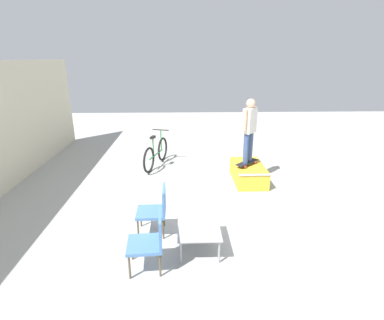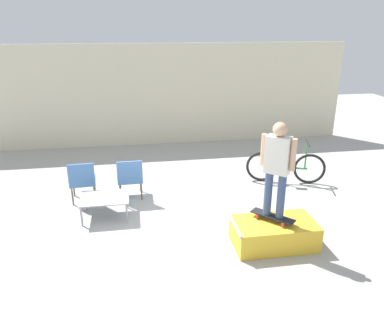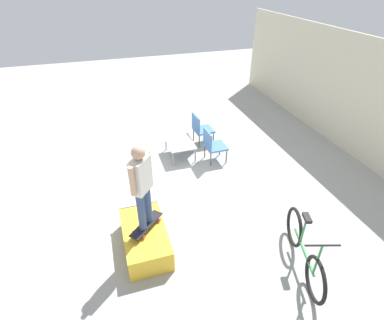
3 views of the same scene
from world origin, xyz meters
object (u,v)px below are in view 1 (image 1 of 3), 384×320
Objects in this scene: coffee_table at (199,228)px; skate_ramp_box at (248,173)px; patio_chair_left at (151,239)px; skateboard_on_ramp at (247,162)px; person_skater at (249,126)px; bicycle at (156,153)px; patio_chair_right at (156,208)px.

skate_ramp_box is at bearing -26.78° from coffee_table.
skateboard_on_ramp is at bearing 142.98° from patio_chair_left.
person_skater is 4.07m from patio_chair_left.
skateboard_on_ramp is 3.17m from coffee_table.
coffee_table is 0.90m from patio_chair_left.
bicycle is (1.23, 2.43, -0.13)m from skateboard_on_ramp.
skateboard_on_ramp is 0.76× the size of patio_chair_left.
person_skater is 1.79× the size of patio_chair_left.
bicycle reaches higher than patio_chair_left.
person_skater reaches higher than patio_chair_left.
coffee_table is 0.53× the size of bicycle.
skate_ramp_box is 3.24m from patio_chair_right.
person_skater is (-0.00, -0.00, 0.95)m from skateboard_on_ramp.
skateboard_on_ramp is at bearing -26.12° from coffee_table.
coffee_table is (-2.86, 1.45, 0.16)m from skate_ramp_box.
patio_chair_left and patio_chair_right have the same top height.
patio_chair_right reaches higher than coffee_table.
skateboard_on_ramp is 3.95m from patio_chair_left.
person_skater is 0.91× the size of bicycle.
coffee_table is at bearing -148.90° from bicycle.
coffee_table is 1.03× the size of patio_chair_left.
skate_ramp_box is 0.30m from skateboard_on_ramp.
skate_ramp_box is 2.05× the size of skateboard_on_ramp.
patio_chair_left reaches higher than skate_ramp_box.
skate_ramp_box is at bearing -27.08° from person_skater.
patio_chair_left is 0.51× the size of bicycle.
skate_ramp_box is 1.55× the size of patio_chair_right.
skate_ramp_box is 4.01m from patio_chair_left.
patio_chair_left is at bearing -172.49° from person_skater.
bicycle is at bearing 103.33° from person_skater.
patio_chair_left is at bearing -166.45° from skateboard_on_ramp.
person_skater is 3.32m from patio_chair_right.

